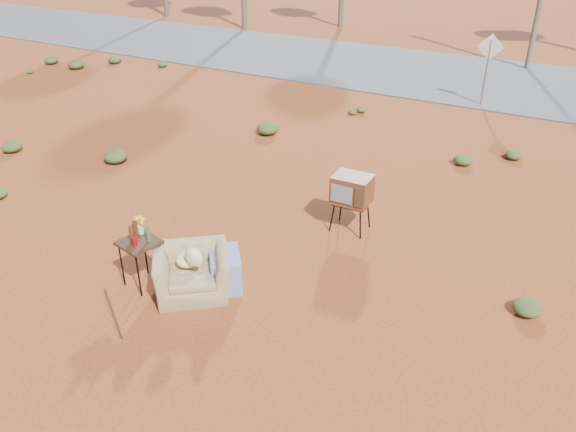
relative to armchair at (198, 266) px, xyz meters
The scene contains 8 objects.
ground 0.55m from the armchair, 40.23° to the left, with size 140.00×140.00×0.00m, color #97431E.
highway 15.19m from the armchair, 89.20° to the left, with size 140.00×7.00×0.04m, color #565659.
armchair is the anchor object (origin of this frame).
tv_unit 3.31m from the armchair, 66.67° to the left, with size 0.72×0.59×1.12m.
side_table 1.04m from the armchair, 163.71° to the right, with size 0.68×0.68×1.15m.
rusty_bar 1.46m from the armchair, 124.99° to the right, with size 0.04×0.04×1.32m, color #4F2A15.
road_sign 12.34m from the armchair, 82.00° to the left, with size 0.78×0.06×2.19m.
scrub_patch 4.64m from the armchair, 97.59° to the left, with size 17.49×8.07×0.33m.
Camera 1 is at (4.69, -5.92, 5.46)m, focal length 35.00 mm.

